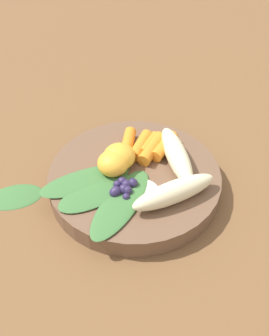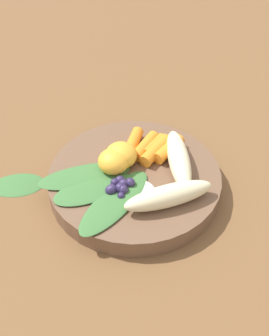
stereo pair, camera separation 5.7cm
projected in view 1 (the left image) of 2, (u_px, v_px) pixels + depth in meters
ground_plane at (134, 187)px, 0.60m from camera, size 2.40×2.40×0.00m
bowl at (134, 180)px, 0.59m from camera, size 0.25×0.25×0.03m
banana_peeled_left at (176, 155)px, 0.58m from camera, size 0.13×0.07×0.03m
banana_peeled_right at (174, 192)px, 0.53m from camera, size 0.09×0.12×0.03m
orange_segment_near at (113, 163)px, 0.57m from camera, size 0.05×0.05×0.03m
orange_segment_far at (119, 156)px, 0.58m from camera, size 0.05×0.05×0.03m
carrot_front at (164, 146)px, 0.61m from camera, size 0.06×0.04×0.02m
carrot_mid_left at (152, 149)px, 0.60m from camera, size 0.07×0.04×0.02m
carrot_mid_right at (150, 145)px, 0.61m from camera, size 0.05×0.03×0.02m
carrot_rear at (141, 145)px, 0.61m from camera, size 0.06×0.03×0.02m
carrot_small at (128, 140)px, 0.62m from camera, size 0.05×0.02×0.02m
blueberry_pile at (123, 187)px, 0.55m from camera, size 0.04×0.04×0.01m
coconut_shred_patch at (141, 193)px, 0.55m from camera, size 0.05×0.05×0.00m
kale_leaf_left at (86, 181)px, 0.56m from camera, size 0.10×0.14×0.01m
kale_leaf_right at (96, 193)px, 0.55m from camera, size 0.11×0.12×0.01m
kale_leaf_rear at (121, 203)px, 0.53m from camera, size 0.15×0.10×0.01m
kale_leaf_stray at (15, 196)px, 0.58m from camera, size 0.07×0.09×0.01m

